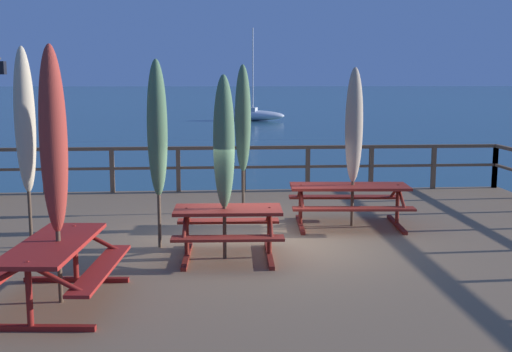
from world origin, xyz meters
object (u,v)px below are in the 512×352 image
object	(u,v)px
picnic_table_front_left	(54,259)
patio_umbrella_short_back	(224,143)
picnic_table_back_left	(228,222)
patio_umbrella_short_mid	(53,141)
sailboat_distant	(249,115)
picnic_table_mid_left	(349,196)
patio_umbrella_tall_front	(157,129)
patio_umbrella_tall_mid_left	(354,126)
patio_umbrella_tall_back_left	(243,119)
patio_umbrella_tall_back_right	(25,121)

from	to	relation	value
picnic_table_front_left	patio_umbrella_short_back	size ratio (longest dim) A/B	0.77
picnic_table_back_left	picnic_table_front_left	world-z (taller)	same
patio_umbrella_short_mid	sailboat_distant	size ratio (longest dim) A/B	0.40
picnic_table_mid_left	patio_umbrella_tall_front	size ratio (longest dim) A/B	0.75
picnic_table_back_left	patio_umbrella_tall_mid_left	distance (m)	3.31
picnic_table_back_left	patio_umbrella_short_mid	size ratio (longest dim) A/B	0.54
picnic_table_front_left	patio_umbrella_tall_mid_left	bearing A→B (deg)	40.23
picnic_table_back_left	sailboat_distant	size ratio (longest dim) A/B	0.22
picnic_table_front_left	patio_umbrella_short_mid	xyz separation A→B (m)	(0.05, 0.05, 1.40)
patio_umbrella_short_mid	patio_umbrella_tall_back_left	xyz separation A→B (m)	(2.48, 5.08, -0.07)
patio_umbrella_tall_back_left	picnic_table_front_left	bearing A→B (deg)	-116.26
patio_umbrella_short_mid	sailboat_distant	bearing A→B (deg)	83.63
picnic_table_front_left	patio_umbrella_tall_back_right	distance (m)	3.21
patio_umbrella_short_mid	patio_umbrella_tall_front	distance (m)	2.66
picnic_table_mid_left	patio_umbrella_short_back	size ratio (longest dim) A/B	0.81
picnic_table_back_left	patio_umbrella_tall_front	xyz separation A→B (m)	(-1.08, 0.67, 1.36)
patio_umbrella_short_back	picnic_table_mid_left	bearing A→B (deg)	39.80
picnic_table_mid_left	sailboat_distant	distance (m)	42.48
picnic_table_back_left	picnic_table_front_left	distance (m)	2.82
patio_umbrella_tall_mid_left	patio_umbrella_tall_back_left	xyz separation A→B (m)	(-1.94, 1.35, 0.05)
picnic_table_front_left	sailboat_distant	distance (m)	46.51
picnic_table_mid_left	patio_umbrella_short_mid	xyz separation A→B (m)	(-4.36, -3.70, 1.40)
picnic_table_front_left	picnic_table_mid_left	bearing A→B (deg)	40.43
patio_umbrella_tall_mid_left	patio_umbrella_tall_front	size ratio (longest dim) A/B	0.97
patio_umbrella_short_back	patio_umbrella_tall_back_right	bearing A→B (deg)	164.59
patio_umbrella_short_mid	patio_umbrella_tall_back_right	bearing A→B (deg)	112.06
patio_umbrella_tall_back_right	picnic_table_mid_left	bearing A→B (deg)	11.34
picnic_table_back_left	patio_umbrella_short_back	size ratio (longest dim) A/B	0.60
picnic_table_front_left	patio_umbrella_tall_back_left	bearing A→B (deg)	63.74
patio_umbrella_short_back	patio_umbrella_tall_mid_left	bearing A→B (deg)	39.43
patio_umbrella_tall_back_left	patio_umbrella_tall_front	bearing A→B (deg)	-119.47
patio_umbrella_short_mid	patio_umbrella_tall_back_left	bearing A→B (deg)	63.96
patio_umbrella_tall_front	picnic_table_mid_left	bearing A→B (deg)	20.32
picnic_table_mid_left	patio_umbrella_tall_back_right	world-z (taller)	patio_umbrella_tall_back_right
patio_umbrella_tall_front	patio_umbrella_tall_back_right	xyz separation A→B (m)	(-2.06, 0.16, 0.12)
patio_umbrella_tall_mid_left	patio_umbrella_tall_front	bearing A→B (deg)	-159.61
patio_umbrella_tall_back_right	picnic_table_front_left	bearing A→B (deg)	-69.20
patio_umbrella_tall_mid_left	patio_umbrella_tall_front	world-z (taller)	patio_umbrella_tall_front
picnic_table_mid_left	patio_umbrella_short_mid	size ratio (longest dim) A/B	0.72
picnic_table_mid_left	picnic_table_front_left	distance (m)	5.79
patio_umbrella_tall_mid_left	patio_umbrella_tall_back_right	bearing A→B (deg)	-168.49
patio_umbrella_tall_back_left	patio_umbrella_tall_back_right	bearing A→B (deg)	-145.17
picnic_table_back_left	picnic_table_front_left	bearing A→B (deg)	-139.20
picnic_table_back_left	sailboat_distant	bearing A→B (deg)	86.04
patio_umbrella_short_back	patio_umbrella_short_mid	size ratio (longest dim) A/B	0.89
patio_umbrella_short_back	sailboat_distant	size ratio (longest dim) A/B	0.36
patio_umbrella_short_back	patio_umbrella_tall_front	xyz separation A→B (m)	(-1.03, 0.70, 0.15)
patio_umbrella_tall_front	patio_umbrella_short_back	bearing A→B (deg)	-34.13
picnic_table_front_left	patio_umbrella_tall_back_left	xyz separation A→B (m)	(2.53, 5.13, 1.33)
patio_umbrella_tall_mid_left	patio_umbrella_short_back	bearing A→B (deg)	-140.57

